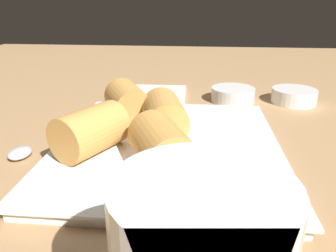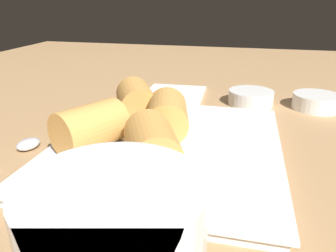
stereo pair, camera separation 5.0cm
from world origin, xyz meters
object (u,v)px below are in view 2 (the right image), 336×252
Objects in this scene: dipping_bowl_far at (316,101)px; spoon at (14,154)px; dipping_bowl_near at (251,97)px; serving_plate at (168,147)px; napkin at (174,95)px.

dipping_bowl_far is 0.41× the size of spoon.
serving_plate is at bearing -23.87° from dipping_bowl_near.
spoon is 31.47cm from napkin.
dipping_bowl_far reaches higher than spoon.
dipping_bowl_far is 24.77cm from napkin.
dipping_bowl_far is at bearing 86.64° from napkin.
serving_plate is 3.85× the size of dipping_bowl_near.
napkin is at bearing -169.31° from serving_plate.
spoon reaches higher than napkin.
dipping_bowl_near reaches higher than napkin.
dipping_bowl_near is (-21.76, 9.63, 0.60)cm from serving_plate.
dipping_bowl_near is 14.17cm from napkin.
napkin is (-1.61, -14.04, -1.06)cm from dipping_bowl_near.
dipping_bowl_near is 10.67cm from dipping_bowl_far.
serving_plate is at bearing 107.19° from spoon.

